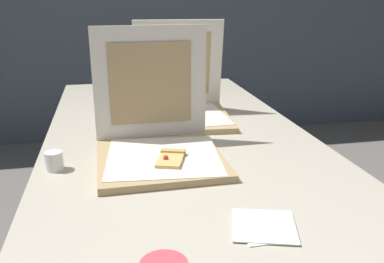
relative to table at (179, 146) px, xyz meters
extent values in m
cube|color=#BCB29E|center=(0.00, 0.00, 0.03)|extent=(0.98, 2.02, 0.03)
cylinder|color=gray|center=(-0.42, 0.94, -0.33)|extent=(0.04, 0.04, 0.69)
cylinder|color=gray|center=(0.42, 0.94, -0.33)|extent=(0.04, 0.04, 0.69)
cube|color=tan|center=(-0.10, -0.26, 0.06)|extent=(0.39, 0.39, 0.02)
cube|color=silver|center=(-0.09, -0.26, 0.07)|extent=(0.38, 0.38, 0.00)
cube|color=silver|center=(-0.11, -0.07, 0.26)|extent=(0.39, 0.02, 0.39)
cube|color=tan|center=(-0.11, -0.08, 0.26)|extent=(0.28, 0.01, 0.28)
cube|color=#E0B266|center=(-0.08, -0.31, 0.07)|extent=(0.11, 0.13, 0.01)
cube|color=tan|center=(-0.06, -0.26, 0.08)|extent=(0.08, 0.05, 0.02)
sphere|color=red|center=(-0.09, -0.31, 0.08)|extent=(0.02, 0.02, 0.02)
cube|color=tan|center=(0.05, 0.17, 0.06)|extent=(0.41, 0.41, 0.02)
cube|color=silver|center=(0.05, 0.18, 0.07)|extent=(0.35, 0.35, 0.00)
cube|color=silver|center=(0.06, 0.33, 0.26)|extent=(0.39, 0.10, 0.38)
cube|color=tan|center=(0.06, 0.32, 0.26)|extent=(0.28, 0.07, 0.27)
cube|color=#EAC156|center=(-0.02, 0.11, 0.07)|extent=(0.10, 0.14, 0.01)
cube|color=tan|center=(-0.03, 0.17, 0.08)|extent=(0.08, 0.04, 0.02)
sphere|color=#2D6628|center=(-0.01, 0.10, 0.08)|extent=(0.02, 0.02, 0.02)
sphere|color=orange|center=(-0.04, 0.11, 0.08)|extent=(0.02, 0.02, 0.02)
cylinder|color=white|center=(-0.42, -0.25, 0.07)|extent=(0.05, 0.05, 0.06)
cylinder|color=white|center=(-0.25, 0.35, 0.07)|extent=(0.05, 0.05, 0.06)
cube|color=white|center=(0.08, -0.70, 0.05)|extent=(0.11, 0.11, 0.00)
cube|color=white|center=(0.08, -0.68, 0.05)|extent=(0.18, 0.18, 0.00)
camera|label=1|loc=(-0.25, -1.46, 0.55)|focal=38.84mm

